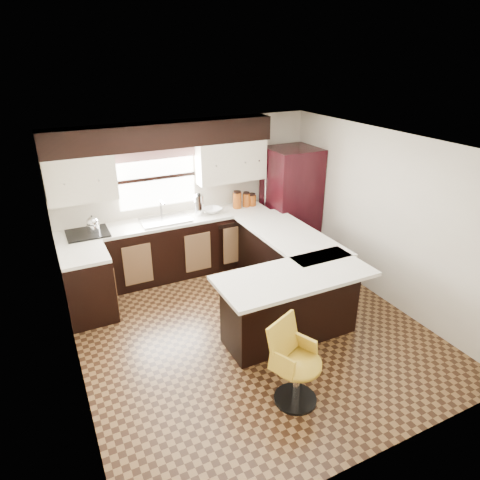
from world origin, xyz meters
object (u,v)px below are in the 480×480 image
bar_chair (297,365)px  peninsula_long (285,265)px  refrigerator (291,203)px  peninsula_return (290,306)px

bar_chair → peninsula_long: bearing=37.2°
refrigerator → bar_chair: refrigerator is taller
peninsula_long → refrigerator: refrigerator is taller
peninsula_long → bar_chair: size_ratio=2.13×
peninsula_long → peninsula_return: size_ratio=1.18×
peninsula_long → peninsula_return: same height
peninsula_long → bar_chair: bearing=-118.5°
refrigerator → bar_chair: 3.59m
peninsula_long → peninsula_return: (-0.53, -0.97, 0.00)m
peninsula_return → bar_chair: bearing=-118.8°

